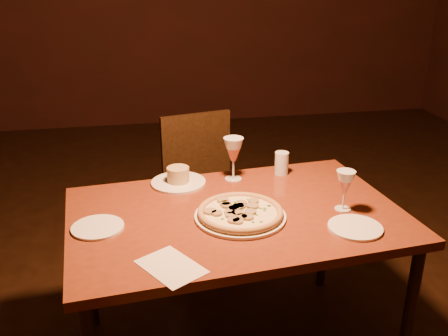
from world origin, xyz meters
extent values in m
plane|color=black|center=(0.00, 0.00, 0.00)|extent=(7.00, 7.00, 0.00)
cube|color=maroon|center=(-0.15, -0.18, 0.69)|extent=(1.39, 0.96, 0.04)
cylinder|color=black|center=(-0.79, 0.14, 0.34)|extent=(0.05, 0.05, 0.67)
cylinder|color=black|center=(0.48, -0.50, 0.34)|extent=(0.05, 0.05, 0.67)
cylinder|color=black|center=(0.42, 0.24, 0.34)|extent=(0.05, 0.05, 0.67)
cube|color=black|center=(-0.14, 0.58, 0.44)|extent=(0.49, 0.49, 0.04)
cube|color=black|center=(-0.18, 0.77, 0.66)|extent=(0.41, 0.12, 0.40)
cylinder|color=black|center=(-0.27, 0.38, 0.21)|extent=(0.04, 0.04, 0.42)
cylinder|color=black|center=(-0.34, 0.71, 0.21)|extent=(0.04, 0.04, 0.42)
cylinder|color=black|center=(0.06, 0.45, 0.21)|extent=(0.04, 0.04, 0.42)
cylinder|color=black|center=(-0.01, 0.78, 0.21)|extent=(0.04, 0.04, 0.42)
cylinder|color=white|center=(-0.14, -0.23, 0.72)|extent=(0.36, 0.36, 0.01)
cylinder|color=beige|center=(-0.14, -0.23, 0.73)|extent=(0.33, 0.33, 0.01)
torus|color=#B5844F|center=(-0.14, -0.23, 0.74)|extent=(0.34, 0.34, 0.03)
cylinder|color=white|center=(-0.35, 0.15, 0.72)|extent=(0.25, 0.25, 0.01)
cylinder|color=tan|center=(-0.35, 0.15, 0.76)|extent=(0.10, 0.10, 0.07)
cylinder|color=silver|center=(0.15, 0.17, 0.76)|extent=(0.07, 0.07, 0.11)
cylinder|color=white|center=(-0.69, -0.22, 0.72)|extent=(0.20, 0.20, 0.01)
cylinder|color=white|center=(0.26, -0.40, 0.72)|extent=(0.20, 0.20, 0.01)
cube|color=silver|center=(-0.44, -0.53, 0.71)|extent=(0.24, 0.27, 0.00)
camera|label=1|loc=(-0.54, -1.94, 1.63)|focal=40.00mm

